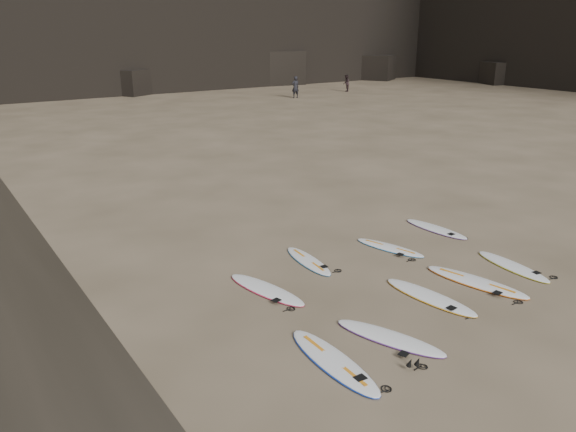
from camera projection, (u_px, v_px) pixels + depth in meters
name	position (u px, v px, depth m)	size (l,w,h in m)	color
ground	(435.00, 295.00, 13.53)	(240.00, 240.00, 0.00)	#897559
surfboard_0	(333.00, 361.00, 10.77)	(0.64, 2.68, 0.10)	white
surfboard_1	(390.00, 337.00, 11.59)	(0.59, 2.46, 0.09)	white
surfboard_2	(430.00, 297.00, 13.34)	(0.61, 2.56, 0.09)	white
surfboard_3	(476.00, 281.00, 14.12)	(0.65, 2.72, 0.10)	white
surfboard_4	(513.00, 266.00, 15.05)	(0.56, 2.35, 0.08)	white
surfboard_5	(266.00, 289.00, 13.71)	(0.60, 2.49, 0.09)	white
surfboard_6	(308.00, 261.00, 15.40)	(0.53, 2.22, 0.08)	white
surfboard_7	(390.00, 247.00, 16.32)	(0.53, 2.20, 0.08)	white
surfboard_8	(436.00, 229.00, 17.82)	(0.56, 2.34, 0.08)	white
person_a	(295.00, 87.00, 50.38)	(0.70, 0.46, 1.91)	black
person_b	(346.00, 83.00, 55.31)	(0.78, 0.61, 1.61)	black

